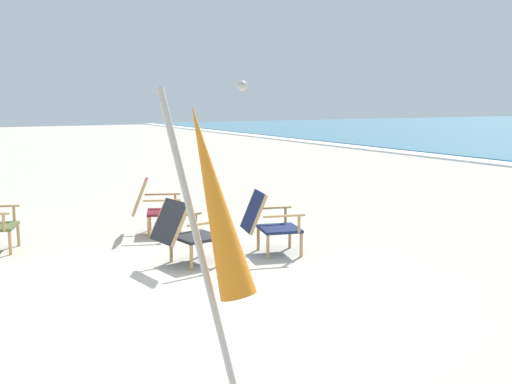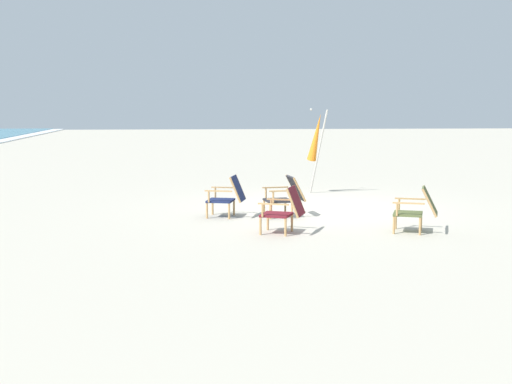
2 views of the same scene
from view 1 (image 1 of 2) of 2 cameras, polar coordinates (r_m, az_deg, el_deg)
name	(u,v)px [view 1 (image 1 of 2)]	position (r m, az deg, el deg)	size (l,w,h in m)	color
ground_plane	(155,295)	(6.18, -9.57, -9.67)	(80.00, 80.00, 0.00)	#B7AF9E
beach_chair_back_right	(268,221)	(7.55, 1.11, -2.77)	(0.72, 0.82, 0.81)	#19234C
beach_chair_mid_center	(153,205)	(8.80, -9.77, -1.22)	(0.78, 0.85, 0.81)	maroon
beach_chair_front_left	(184,230)	(7.09, -6.84, -3.63)	(0.69, 0.82, 0.79)	#28282D
umbrella_furled_orange	(214,204)	(3.50, -3.99, -1.14)	(0.64, 0.47, 2.05)	#B7B2A8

